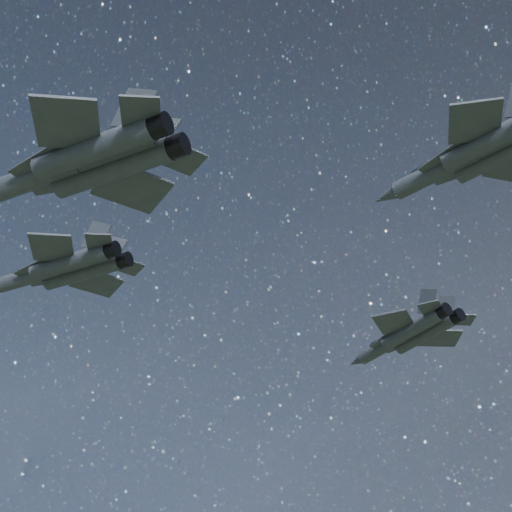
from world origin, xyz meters
The scene contains 4 objects.
jet_lead centered at (-15.63, -4.93, 150.77)m, with size 17.79×12.16×4.46m.
jet_left centered at (5.03, 23.41, 148.52)m, with size 16.45×11.09×4.15m.
jet_right centered at (2.29, -17.08, 146.33)m, with size 19.76×13.52×4.96m.
jet_slot centered at (22.69, 4.01, 150.46)m, with size 17.29×12.21×4.38m.
Camera 1 is at (37.80, -42.10, 111.07)m, focal length 55.00 mm.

